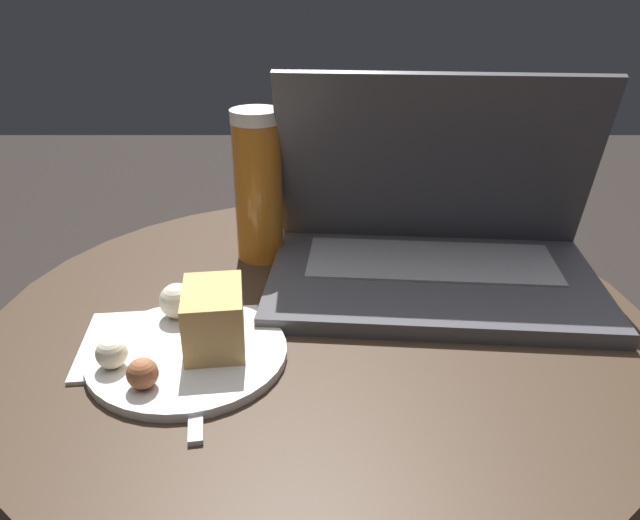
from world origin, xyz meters
The scene contains 6 objects.
table centered at (0.00, 0.00, 0.41)m, with size 0.69×0.69×0.56m.
napkin centered at (-0.15, -0.06, 0.56)m, with size 0.18×0.14×0.00m.
laptop centered at (0.13, 0.08, 0.61)m, with size 0.39×0.26×0.24m.
beer_glass centered at (-0.08, 0.14, 0.66)m, with size 0.06×0.06×0.19m.
snack_plate centered at (-0.12, -0.08, 0.58)m, with size 0.19×0.19×0.07m.
fork centered at (-0.11, -0.11, 0.56)m, with size 0.04×0.16×0.00m.
Camera 1 is at (0.00, -0.58, 0.90)m, focal length 35.00 mm.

